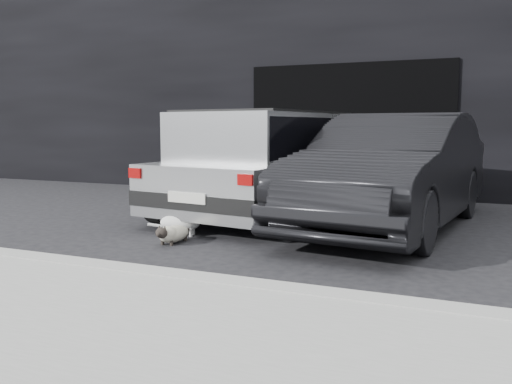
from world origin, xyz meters
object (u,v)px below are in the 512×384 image
at_px(cat_siamese, 172,234).
at_px(cat_white, 183,222).
at_px(silver_hatchback, 270,159).
at_px(second_car, 393,171).

xyz_separation_m(cat_siamese, cat_white, (-0.13, 0.47, 0.06)).
distance_m(silver_hatchback, cat_white, 2.07).
bearing_deg(cat_white, cat_siamese, -0.22).
distance_m(cat_siamese, cat_white, 0.49).
bearing_deg(silver_hatchback, second_car, -3.04).
bearing_deg(silver_hatchback, cat_siamese, -89.27).
relative_size(silver_hatchback, cat_white, 6.18).
bearing_deg(cat_siamese, silver_hatchback, -95.48).
height_order(silver_hatchback, cat_siamese, silver_hatchback).
bearing_deg(silver_hatchback, cat_white, -94.77).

